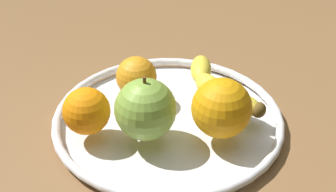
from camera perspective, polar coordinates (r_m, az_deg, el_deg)
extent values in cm
cube|color=brown|center=(68.59, 0.00, -4.70)|extent=(129.85, 129.85, 4.00)
cylinder|color=silver|center=(67.17, 0.00, -3.17)|extent=(31.26, 31.26, 0.60)
torus|color=silver|center=(66.63, 0.00, -2.56)|extent=(32.56, 32.56, 1.20)
ellipsoid|color=yellow|center=(73.38, 4.01, 3.23)|extent=(7.60, 5.22, 3.21)
ellipsoid|color=yellow|center=(69.11, 5.17, 1.02)|extent=(7.46, 4.60, 3.21)
ellipsoid|color=yellow|center=(66.33, 8.48, -0.83)|extent=(7.30, 7.05, 3.21)
ellipsoid|color=brown|center=(65.42, 10.94, -1.67)|extent=(2.99, 3.01, 2.25)
sphere|color=#82AA41|center=(60.28, -2.75, -1.61)|extent=(8.09, 8.09, 8.09)
cylinder|color=#593819|center=(57.90, -2.86, 1.80)|extent=(0.44, 0.44, 1.20)
sphere|color=orange|center=(60.96, 6.51, -1.46)|extent=(7.92, 7.92, 7.92)
sphere|color=orange|center=(62.31, -9.85, -1.81)|extent=(6.31, 6.31, 6.31)
sphere|color=orange|center=(68.86, -3.86, 2.35)|extent=(6.03, 6.03, 6.03)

